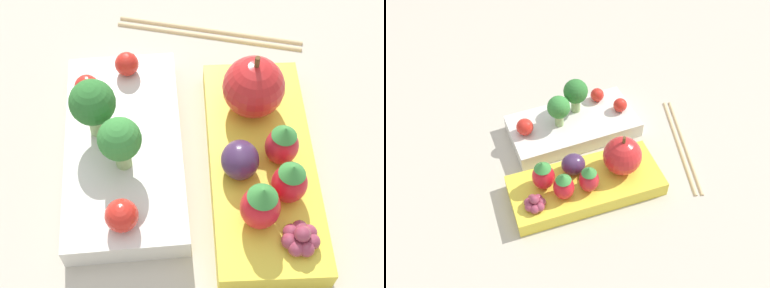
{
  "view_description": "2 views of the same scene",
  "coord_description": "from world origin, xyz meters",
  "views": [
    {
      "loc": [
        -0.26,
        -0.01,
        0.43
      ],
      "look_at": [
        0.0,
        0.0,
        0.04
      ],
      "focal_mm": 50.0,
      "sensor_mm": 36.0,
      "label": 1
    },
    {
      "loc": [
        -0.11,
        -0.44,
        0.53
      ],
      "look_at": [
        0.0,
        0.0,
        0.04
      ],
      "focal_mm": 40.0,
      "sensor_mm": 36.0,
      "label": 2
    }
  ],
  "objects": [
    {
      "name": "chopsticks_pair",
      "position": [
        0.18,
        -0.01,
        0.0
      ],
      "size": [
        0.05,
        0.21,
        0.01
      ],
      "color": "tan",
      "rests_on": "ground_plane"
    },
    {
      "name": "broccoli_floret_1",
      "position": [
        -0.01,
        0.06,
        0.06
      ],
      "size": [
        0.04,
        0.04,
        0.06
      ],
      "color": "#93B770",
      "rests_on": "bento_box_savoury"
    },
    {
      "name": "cherry_tomato_1",
      "position": [
        0.07,
        0.11,
        0.04
      ],
      "size": [
        0.02,
        0.02,
        0.02
      ],
      "color": "red",
      "rests_on": "bento_box_savoury"
    },
    {
      "name": "bento_box_savoury",
      "position": [
        0.01,
        0.07,
        0.01
      ],
      "size": [
        0.22,
        0.13,
        0.03
      ],
      "color": "silver",
      "rests_on": "ground_plane"
    },
    {
      "name": "apple",
      "position": [
        0.06,
        -0.05,
        0.05
      ],
      "size": [
        0.06,
        0.06,
        0.07
      ],
      "color": "red",
      "rests_on": "bento_box_fruit"
    },
    {
      "name": "strawberry_1",
      "position": [
        0.0,
        -0.08,
        0.05
      ],
      "size": [
        0.03,
        0.03,
        0.05
      ],
      "color": "red",
      "rests_on": "bento_box_fruit"
    },
    {
      "name": "strawberry_0",
      "position": [
        -0.04,
        -0.08,
        0.05
      ],
      "size": [
        0.03,
        0.03,
        0.05
      ],
      "color": "red",
      "rests_on": "bento_box_fruit"
    },
    {
      "name": "cherry_tomato_0",
      "position": [
        -0.07,
        0.06,
        0.04
      ],
      "size": [
        0.03,
        0.03,
        0.03
      ],
      "color": "red",
      "rests_on": "bento_box_savoury"
    },
    {
      "name": "cherry_tomato_2",
      "position": [
        0.1,
        0.07,
        0.04
      ],
      "size": [
        0.02,
        0.02,
        0.02
      ],
      "color": "red",
      "rests_on": "bento_box_savoury"
    },
    {
      "name": "strawberry_2",
      "position": [
        -0.06,
        -0.05,
        0.05
      ],
      "size": [
        0.03,
        0.03,
        0.05
      ],
      "color": "red",
      "rests_on": "bento_box_fruit"
    },
    {
      "name": "broccoli_floret_0",
      "position": [
        0.02,
        0.09,
        0.07
      ],
      "size": [
        0.04,
        0.04,
        0.06
      ],
      "color": "#93B770",
      "rests_on": "bento_box_savoury"
    },
    {
      "name": "ground_plane",
      "position": [
        0.0,
        0.0,
        0.0
      ],
      "size": [
        4.0,
        4.0,
        0.0
      ],
      "primitive_type": "plane",
      "color": "#BCB29E"
    },
    {
      "name": "bento_box_fruit",
      "position": [
        -0.0,
        -0.06,
        0.01
      ],
      "size": [
        0.23,
        0.11,
        0.03
      ],
      "color": "yellow",
      "rests_on": "ground_plane"
    },
    {
      "name": "grape_cluster",
      "position": [
        -0.08,
        -0.09,
        0.03
      ],
      "size": [
        0.03,
        0.03,
        0.02
      ],
      "color": "#93384C",
      "rests_on": "bento_box_fruit"
    },
    {
      "name": "plum",
      "position": [
        -0.01,
        -0.04,
        0.04
      ],
      "size": [
        0.04,
        0.03,
        0.03
      ],
      "color": "#42284C",
      "rests_on": "bento_box_fruit"
    }
  ]
}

